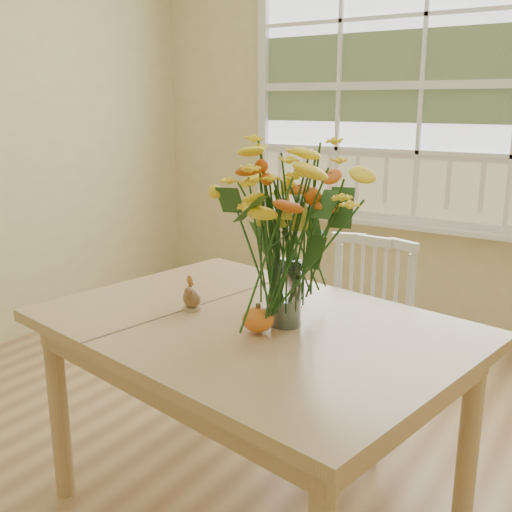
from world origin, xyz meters
The scene contains 9 objects.
floor centered at (0.00, 0.00, -0.01)m, with size 4.00×4.50×0.01m, color #9F774D.
wall_back centered at (0.00, 2.25, 1.35)m, with size 4.00×0.02×2.70m, color #D6C989.
window centered at (0.00, 2.21, 1.53)m, with size 2.42×0.12×1.74m.
dining_table centered at (0.18, 0.11, 0.65)m, with size 1.53×1.21×0.74m.
windsor_chair centered at (0.25, 0.88, 0.48)m, with size 0.40×0.39×0.86m.
flower_vase centered at (0.29, 0.14, 1.07)m, with size 0.45×0.45×0.54m.
pumpkin centered at (0.25, 0.03, 0.78)m, with size 0.10×0.10×0.08m, color #D45818.
turkey_figurine centered at (-0.07, 0.08, 0.79)m, with size 0.10×0.09×0.10m.
dark_gourd centered at (0.19, 0.25, 0.78)m, with size 0.13×0.07×0.06m.
Camera 1 is at (1.22, -1.46, 1.45)m, focal length 42.00 mm.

